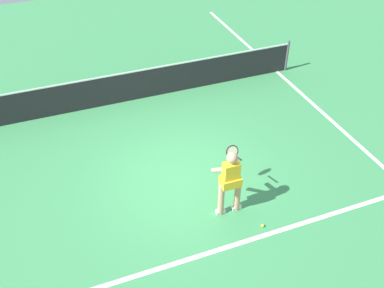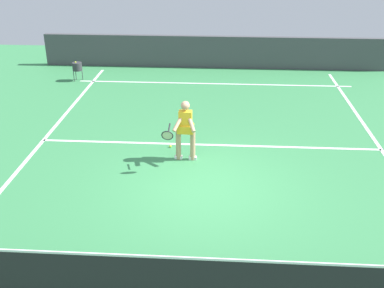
{
  "view_description": "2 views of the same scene",
  "coord_description": "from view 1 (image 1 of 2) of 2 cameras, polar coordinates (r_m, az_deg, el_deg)",
  "views": [
    {
      "loc": [
        -2.45,
        -7.03,
        6.74
      ],
      "look_at": [
        0.25,
        -0.01,
        0.89
      ],
      "focal_mm": 40.97,
      "sensor_mm": 36.0,
      "label": 1
    },
    {
      "loc": [
        -0.3,
        9.1,
        5.38
      ],
      "look_at": [
        0.34,
        -0.47,
        0.84
      ],
      "focal_mm": 43.55,
      "sensor_mm": 36.0,
      "label": 2
    }
  ],
  "objects": [
    {
      "name": "ground_plane",
      "position": [
        10.05,
        -1.37,
        -4.3
      ],
      "size": [
        26.06,
        26.06,
        0.0
      ],
      "primitive_type": "plane",
      "color": "#38844C"
    },
    {
      "name": "service_line_marking",
      "position": [
        8.64,
        3.79,
        -13.49
      ],
      "size": [
        9.1,
        0.1,
        0.01
      ],
      "primitive_type": "cube",
      "color": "white",
      "rests_on": "ground"
    },
    {
      "name": "sideline_right_marking",
      "position": [
        12.0,
        19.51,
        1.21
      ],
      "size": [
        0.1,
        18.05,
        0.01
      ],
      "primitive_type": "cube",
      "color": "white",
      "rests_on": "ground"
    },
    {
      "name": "court_net",
      "position": [
        12.6,
        -7.07,
        7.67
      ],
      "size": [
        9.78,
        0.08,
        1.0
      ],
      "color": "#4C4C51",
      "rests_on": "ground"
    },
    {
      "name": "tennis_player",
      "position": [
        8.75,
        5.01,
        -4.67
      ],
      "size": [
        0.79,
        0.92,
        1.55
      ],
      "color": "tan",
      "rests_on": "ground"
    },
    {
      "name": "tennis_ball_near",
      "position": [
        9.08,
        9.18,
        -10.44
      ],
      "size": [
        0.07,
        0.07,
        0.07
      ],
      "primitive_type": "sphere",
      "color": "#D1E533",
      "rests_on": "ground"
    }
  ]
}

